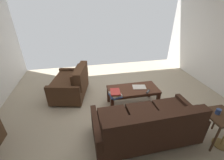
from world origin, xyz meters
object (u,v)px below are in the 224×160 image
end_table (220,119)px  tv_remote (148,91)px  coffee_table (133,91)px  book_stack (115,94)px  loveseat_near (72,84)px  loose_magazine (139,87)px  sofa_main (147,125)px  coffee_mug (218,112)px

end_table → tv_remote: end_table is taller
coffee_table → book_stack: (0.50, 0.22, 0.13)m
loveseat_near → tv_remote: size_ratio=8.58×
loose_magazine → loveseat_near: bearing=-101.8°
loveseat_near → coffee_table: (-1.48, 0.72, 0.04)m
loveseat_near → coffee_table: bearing=154.1°
loveseat_near → loose_magazine: size_ratio=4.03×
book_stack → coffee_table: bearing=-156.5°
sofa_main → tv_remote: 0.96m
coffee_table → book_stack: size_ratio=3.67×
end_table → book_stack: size_ratio=1.81×
loveseat_near → loose_magazine: 1.79m
coffee_table → book_stack: bearing=23.5°
loose_magazine → coffee_table: bearing=-65.0°
coffee_mug → book_stack: (1.59, -1.08, -0.12)m
loveseat_near → coffee_mug: (-2.58, 2.02, 0.29)m
coffee_mug → sofa_main: bearing=-10.6°
loveseat_near → end_table: loveseat_near is taller
coffee_table → tv_remote: (-0.29, 0.20, 0.08)m
sofa_main → book_stack: 0.97m
sofa_main → loveseat_near: size_ratio=1.52×
loveseat_near → end_table: bearing=141.9°
coffee_mug → book_stack: size_ratio=0.31×
tv_remote → book_stack: bearing=1.0°
sofa_main → loose_magazine: bearing=-103.3°
sofa_main → coffee_table: 1.08m
sofa_main → end_table: sofa_main is taller
loveseat_near → loose_magazine: loveseat_near is taller
book_stack → end_table: bearing=145.6°
end_table → book_stack: 1.99m
end_table → loose_magazine: 1.69m
coffee_mug → book_stack: bearing=-34.2°
book_stack → sofa_main: bearing=115.0°
coffee_table → coffee_mug: coffee_mug is taller
loveseat_near → book_stack: (-0.99, 0.94, 0.17)m
loveseat_near → coffee_mug: loveseat_near is taller
sofa_main → coffee_mug: (-1.19, 0.22, 0.29)m
coffee_mug → loose_magazine: 1.64m
end_table → book_stack: bearing=-34.4°
loveseat_near → loose_magazine: (-1.65, 0.68, 0.11)m
coffee_table → sofa_main: bearing=85.0°
coffee_table → book_stack: 0.56m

